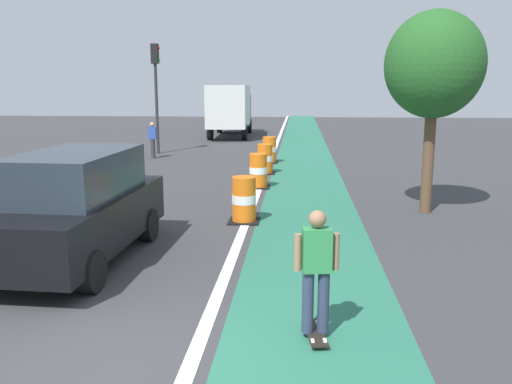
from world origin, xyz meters
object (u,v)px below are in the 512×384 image
delivery_truck_down_block (230,107)px  pedestrian_crossing (153,139)px  traffic_light_corner (156,79)px  traffic_barrel_back (265,159)px  street_tree_sidewalk (434,66)px  parked_suv_nearest (78,207)px  traffic_barrel_far (269,150)px  traffic_barrel_mid (258,171)px  skateboarder_on_lane (316,270)px  traffic_barrel_front (244,200)px

delivery_truck_down_block → pedestrian_crossing: size_ratio=4.77×
delivery_truck_down_block → traffic_light_corner: (-2.38, -8.81, 1.65)m
traffic_barrel_back → street_tree_sidewalk: bearing=-52.2°
parked_suv_nearest → traffic_barrel_back: (2.76, 10.26, -0.50)m
traffic_barrel_far → traffic_barrel_mid: bearing=-90.4°
skateboarder_on_lane → traffic_barrel_far: 15.87m
traffic_barrel_front → parked_suv_nearest: bearing=-131.2°
traffic_light_corner → street_tree_sidewalk: 15.10m
traffic_barrel_mid → traffic_barrel_back: bearing=89.3°
delivery_truck_down_block → traffic_light_corner: size_ratio=1.51×
parked_suv_nearest → traffic_barrel_mid: (2.73, 7.46, -0.50)m
traffic_barrel_far → street_tree_sidewalk: bearing=-62.5°
traffic_barrel_mid → pedestrian_crossing: size_ratio=0.68×
traffic_barrel_far → traffic_light_corner: 6.81m
skateboarder_on_lane → parked_suv_nearest: size_ratio=0.36×
traffic_barrel_far → delivery_truck_down_block: bearing=105.1°
traffic_barrel_far → traffic_barrel_front: bearing=-90.3°
skateboarder_on_lane → pedestrian_crossing: 18.07m
parked_suv_nearest → delivery_truck_down_block: bearing=90.8°
traffic_barrel_mid → pedestrian_crossing: (-5.23, 6.60, 0.33)m
skateboarder_on_lane → traffic_barrel_front: 6.03m
traffic_barrel_far → pedestrian_crossing: size_ratio=0.68×
traffic_barrel_front → traffic_barrel_back: size_ratio=1.00×
traffic_barrel_back → traffic_barrel_far: 2.83m
skateboarder_on_lane → parked_suv_nearest: (-4.24, 2.71, 0.12)m
traffic_barrel_mid → traffic_light_corner: 10.40m
pedestrian_crossing → traffic_barrel_back: bearing=-35.9°
traffic_barrel_front → traffic_barrel_far: 9.97m
traffic_barrel_mid → traffic_light_corner: size_ratio=0.21×
traffic_barrel_back → traffic_light_corner: size_ratio=0.21×
parked_suv_nearest → traffic_light_corner: (-2.72, 15.80, 2.47)m
delivery_truck_down_block → pedestrian_crossing: (-2.16, -10.55, -0.98)m
parked_suv_nearest → street_tree_sidewalk: size_ratio=0.93×
traffic_barrel_far → parked_suv_nearest: bearing=-102.0°
parked_suv_nearest → traffic_barrel_mid: bearing=69.9°
traffic_barrel_front → delivery_truck_down_block: bearing=98.1°
traffic_light_corner → traffic_barrel_far: bearing=-26.3°
parked_suv_nearest → delivery_truck_down_block: (-0.35, 24.61, 0.81)m
traffic_barrel_far → pedestrian_crossing: bearing=169.5°
traffic_barrel_far → street_tree_sidewalk: street_tree_sidewalk is taller
traffic_barrel_front → street_tree_sidewalk: (4.54, 1.35, 3.14)m
parked_suv_nearest → traffic_barrel_mid: parked_suv_nearest is taller
traffic_light_corner → traffic_barrel_mid: bearing=-56.8°
street_tree_sidewalk → traffic_light_corner: bearing=131.3°
traffic_barrel_mid → street_tree_sidewalk: street_tree_sidewalk is taller
traffic_barrel_back → traffic_barrel_far: (0.01, 2.83, 0.00)m
traffic_barrel_front → pedestrian_crossing: (-5.22, 10.95, 0.33)m
skateboarder_on_lane → street_tree_sidewalk: street_tree_sidewalk is taller
traffic_light_corner → delivery_truck_down_block: bearing=74.9°
skateboarder_on_lane → traffic_barrel_front: (-1.52, 5.82, -0.38)m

